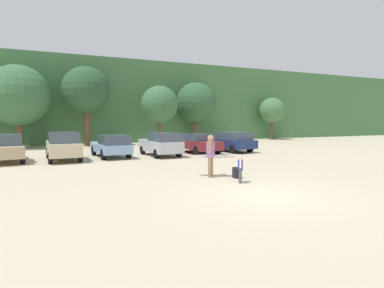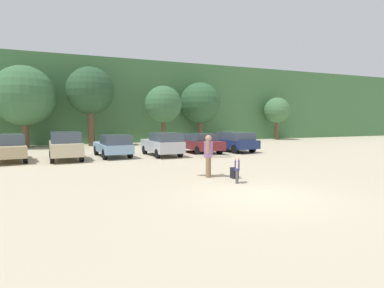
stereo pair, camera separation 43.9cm
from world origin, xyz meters
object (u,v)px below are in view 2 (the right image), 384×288
parked_car_champagne (65,145)px  parked_car_navy (232,141)px  parked_car_sky_blue (113,145)px  person_adult (208,153)px  surfboard_white (211,156)px  parked_car_silver (163,144)px  parked_car_tan (8,147)px  parked_car_maroon (199,143)px  person_child (237,168)px  backpack_dropped (234,173)px

parked_car_champagne → parked_car_navy: bearing=-90.6°
parked_car_sky_blue → person_adult: 9.15m
surfboard_white → parked_car_navy: bearing=-92.9°
parked_car_silver → parked_car_navy: 5.91m
parked_car_tan → parked_car_sky_blue: (6.03, -0.20, -0.06)m
parked_car_navy → person_adult: (-6.30, -8.94, 0.21)m
parked_car_maroon → person_child: size_ratio=4.26×
parked_car_tan → parked_car_sky_blue: parked_car_tan is taller
parked_car_tan → person_adult: bearing=-144.2°
parked_car_tan → parked_car_maroon: parked_car_tan is taller
parked_car_silver → surfboard_white: bearing=174.3°
parked_car_maroon → person_adult: 9.45m
person_child → parked_car_maroon: bearing=-75.0°
parked_car_silver → surfboard_white: parked_car_silver is taller
parked_car_champagne → surfboard_white: 10.20m
parked_car_champagne → parked_car_silver: 6.10m
parked_car_champagne → person_adult: size_ratio=2.43×
parked_car_champagne → person_adult: 10.13m
parked_car_navy → backpack_dropped: bearing=141.8°
parked_car_tan → parked_car_champagne: size_ratio=1.08×
person_child → surfboard_white: bearing=-48.0°
backpack_dropped → parked_car_sky_blue: bearing=110.9°
parked_car_champagne → person_child: (6.11, -10.03, -0.32)m
parked_car_maroon → parked_car_navy: parked_car_navy is taller
parked_car_sky_blue → person_child: size_ratio=4.23×
parked_car_navy → person_adult: 10.94m
parked_car_tan → surfboard_white: bearing=-143.7°
parked_car_champagne → backpack_dropped: parked_car_champagne is taller
person_adult → backpack_dropped: size_ratio=4.00×
parked_car_maroon → person_child: bearing=158.9°
backpack_dropped → parked_car_champagne: bearing=125.5°
parked_car_navy → person_adult: person_adult is taller
parked_car_tan → person_adult: (8.77, -8.93, 0.18)m
parked_car_sky_blue → parked_car_maroon: 6.20m
parked_car_sky_blue → parked_car_silver: (3.19, -0.61, 0.05)m
parked_car_silver → backpack_dropped: parked_car_silver is taller
parked_car_sky_blue → person_child: (3.20, -10.35, -0.19)m
parked_car_sky_blue → parked_car_silver: bearing=-105.8°
parked_car_maroon → parked_car_champagne: bearing=87.5°
parked_car_silver → parked_car_navy: parked_car_silver is taller
parked_car_silver → surfboard_white: size_ratio=2.20×
parked_car_maroon → surfboard_white: (-3.32, -8.79, 0.11)m
person_adult → person_child: 1.74m
surfboard_white → parked_car_maroon: bearing=-79.0°
parked_car_champagne → parked_car_maroon: 9.12m
parked_car_maroon → person_child: parked_car_maroon is taller
parked_car_tan → person_adult: 12.52m
person_adult → surfboard_white: person_adult is taller
parked_car_tan → parked_car_silver: size_ratio=1.11×
parked_car_tan → backpack_dropped: size_ratio=10.45×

